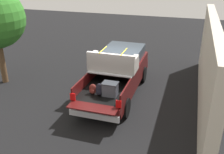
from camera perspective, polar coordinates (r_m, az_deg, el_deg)
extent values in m
plane|color=black|center=(11.93, 0.87, -3.73)|extent=(40.00, 40.00, 0.00)
cube|color=#470F0F|center=(11.66, 0.89, -1.07)|extent=(5.50, 1.92, 0.48)
cube|color=black|center=(10.52, -0.98, -2.40)|extent=(2.80, 1.80, 0.04)
cube|color=#470F0F|center=(10.73, -5.71, -0.63)|extent=(2.80, 0.06, 0.50)
cube|color=#470F0F|center=(10.19, 3.98, -1.93)|extent=(2.80, 0.06, 0.50)
cube|color=#470F0F|center=(11.62, 1.14, 1.46)|extent=(0.06, 1.80, 0.50)
cube|color=#470F0F|center=(9.14, -4.33, -6.81)|extent=(0.55, 1.80, 0.04)
cube|color=#B2B2B7|center=(10.99, 0.27, 1.64)|extent=(1.25, 1.92, 0.04)
cube|color=#470F0F|center=(12.68, 2.66, 3.38)|extent=(2.30, 1.92, 0.50)
cube|color=#2D3842|center=(12.42, 2.58, 5.43)|extent=(1.94, 1.76, 0.52)
cube|color=#470F0F|center=(13.93, 4.10, 4.98)|extent=(0.40, 1.82, 0.38)
cube|color=#B2B2B7|center=(9.45, -3.91, -8.33)|extent=(0.24, 1.92, 0.24)
cube|color=red|center=(9.58, -8.71, -4.38)|extent=(0.06, 0.20, 0.28)
cube|color=red|center=(9.01, 1.48, -6.02)|extent=(0.06, 0.20, 0.28)
cylinder|color=black|center=(13.52, -0.56, 1.52)|extent=(0.78, 0.30, 0.78)
cylinder|color=black|center=(13.13, 6.77, 0.64)|extent=(0.78, 0.30, 0.78)
cylinder|color=black|center=(10.58, -6.46, -5.33)|extent=(0.78, 0.30, 0.78)
cylinder|color=black|center=(10.06, 2.83, -6.82)|extent=(0.78, 0.30, 0.78)
cube|color=#474C56|center=(9.77, -0.42, -2.84)|extent=(0.40, 0.55, 0.48)
cube|color=#31353C|center=(9.66, -0.42, -1.42)|extent=(0.44, 0.59, 0.05)
ellipsoid|color=black|center=(9.78, -2.78, -2.77)|extent=(0.20, 0.31, 0.50)
ellipsoid|color=black|center=(9.73, -3.00, -3.44)|extent=(0.09, 0.22, 0.22)
ellipsoid|color=maroon|center=(9.96, -4.25, -2.63)|extent=(0.20, 0.31, 0.40)
ellipsoid|color=maroon|center=(9.89, -4.47, -3.21)|extent=(0.09, 0.22, 0.18)
cube|color=#9E9993|center=(10.90, 0.28, 2.76)|extent=(0.93, 2.03, 0.42)
cube|color=#9E9993|center=(10.42, -0.35, 4.15)|extent=(0.16, 2.03, 0.40)
cube|color=#9E9993|center=(11.13, -4.17, 4.89)|extent=(0.69, 0.20, 0.22)
cube|color=#9E9993|center=(10.62, 5.10, 3.92)|extent=(0.69, 0.20, 0.22)
cube|color=yellow|center=(10.84, -2.04, 6.08)|extent=(1.03, 0.03, 0.02)
cube|color=yellow|center=(10.58, 2.66, 5.63)|extent=(1.03, 0.03, 0.02)
cube|color=beige|center=(11.14, 20.57, 2.51)|extent=(9.87, 0.36, 3.51)
cylinder|color=brown|center=(13.82, -23.28, 3.55)|extent=(0.29, 0.29, 2.38)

